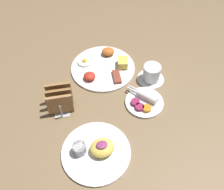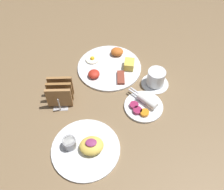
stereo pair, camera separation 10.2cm
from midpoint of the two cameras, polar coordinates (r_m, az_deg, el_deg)
The scene contains 6 objects.
ground_plane at distance 1.03m, azimuth 0.02°, elevation -2.71°, with size 3.00×3.00×0.00m, color brown.
plate_breakfast at distance 1.17m, azimuth 2.10°, elevation 6.49°, with size 0.30×0.30×0.05m.
plate_condiments at distance 1.03m, azimuth 10.07°, elevation -2.56°, with size 0.16×0.17×0.04m.
plate_foreground at distance 0.91m, azimuth -2.81°, elevation -12.12°, with size 0.25×0.25×0.06m.
toast_rack at distance 1.02m, azimuth -8.99°, elevation 0.40°, with size 0.10×0.12×0.10m.
coffee_cup at distance 1.10m, azimuth 12.62°, elevation 3.54°, with size 0.12×0.12×0.08m.
Camera 2 is at (0.03, -0.61, 0.83)m, focal length 40.00 mm.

